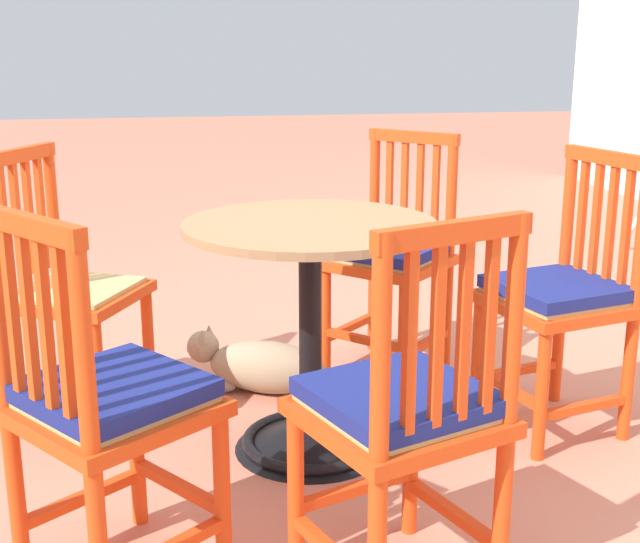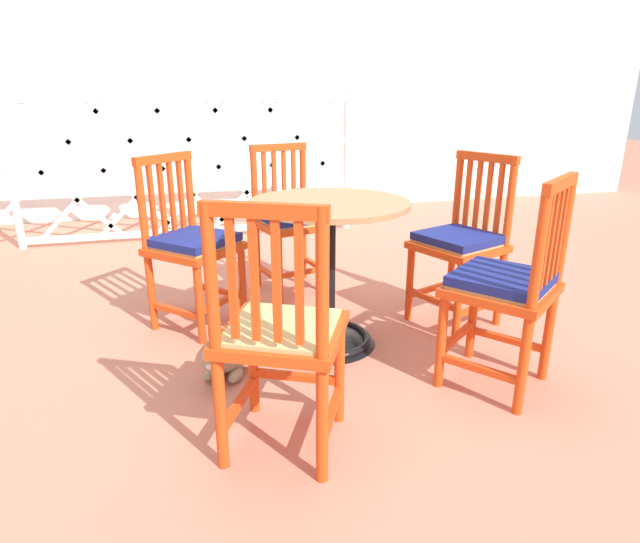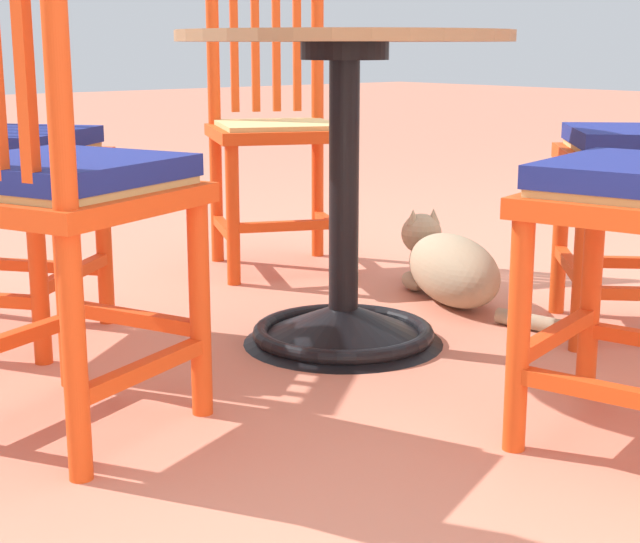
{
  "view_description": "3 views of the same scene",
  "coord_description": "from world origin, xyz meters",
  "views": [
    {
      "loc": [
        2.58,
        -0.31,
        1.25
      ],
      "look_at": [
        -0.06,
        0.16,
        0.53
      ],
      "focal_mm": 48.66,
      "sensor_mm": 36.0,
      "label": 1
    },
    {
      "loc": [
        -0.55,
        -2.21,
        1.19
      ],
      "look_at": [
        0.03,
        -0.04,
        0.43
      ],
      "focal_mm": 29.23,
      "sensor_mm": 36.0,
      "label": 2
    },
    {
      "loc": [
        1.61,
        1.8,
        0.7
      ],
      "look_at": [
        0.11,
        0.01,
        0.16
      ],
      "focal_mm": 55.48,
      "sensor_mm": 36.0,
      "label": 3
    }
  ],
  "objects": [
    {
      "name": "ground_plane",
      "position": [
        0.0,
        0.0,
        0.0
      ],
      "size": [
        24.0,
        24.0,
        0.0
      ],
      "primitive_type": "plane",
      "color": "#C6755B"
    },
    {
      "name": "cafe_table",
      "position": [
        0.11,
        0.1,
        0.28
      ],
      "size": [
        0.76,
        0.76,
        0.73
      ],
      "color": "black",
      "rests_on": "ground_plane"
    },
    {
      "name": "orange_chair_near_fence",
      "position": [
        -0.27,
        -0.66,
        0.43
      ],
      "size": [
        0.54,
        0.54,
        0.91
      ],
      "color": "#D64214",
      "rests_on": "ground_plane"
    },
    {
      "name": "orange_chair_by_planter",
      "position": [
        0.86,
        0.18,
        0.45
      ],
      "size": [
        0.52,
        0.52,
        0.91
      ],
      "color": "#D64214",
      "rests_on": "ground_plane"
    },
    {
      "name": "tabby_cat",
      "position": [
        -0.39,
        -0.02,
        0.1
      ],
      "size": [
        0.37,
        0.73,
        0.23
      ],
      "color": "#9E896B",
      "rests_on": "ground_plane"
    }
  ]
}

